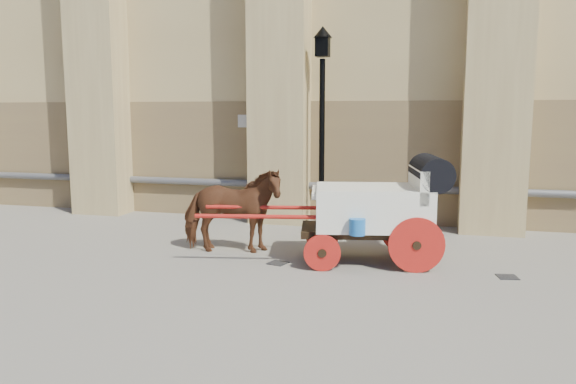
# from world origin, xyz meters

# --- Properties ---
(ground) EXTENTS (90.00, 90.00, 0.00)m
(ground) POSITION_xyz_m (0.00, 0.00, 0.00)
(ground) COLOR slate
(ground) RESTS_ON ground
(horse) EXTENTS (2.12, 1.25, 1.68)m
(horse) POSITION_xyz_m (-1.06, 0.33, 0.84)
(horse) COLOR brown
(horse) RESTS_ON ground
(carriage) EXTENTS (4.63, 2.04, 1.96)m
(carriage) POSITION_xyz_m (1.81, 0.38, 1.06)
(carriage) COLOR black
(carriage) RESTS_ON ground
(street_lamp) EXTENTS (0.44, 0.44, 4.69)m
(street_lamp) POSITION_xyz_m (0.12, 3.31, 2.51)
(street_lamp) COLOR black
(street_lamp) RESTS_ON ground
(drain_grate_near) EXTENTS (0.40, 0.40, 0.01)m
(drain_grate_near) POSITION_xyz_m (0.02, -0.21, 0.01)
(drain_grate_near) COLOR black
(drain_grate_near) RESTS_ON ground
(drain_grate_far) EXTENTS (0.37, 0.37, 0.01)m
(drain_grate_far) POSITION_xyz_m (3.97, -0.07, 0.01)
(drain_grate_far) COLOR black
(drain_grate_far) RESTS_ON ground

